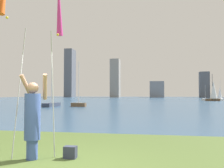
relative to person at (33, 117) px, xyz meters
The scene contains 13 objects.
ground 50.24m from the person, 89.10° to the left, with size 120.00×138.00×0.12m.
person is the anchor object (origin of this frame).
kite_flag_right 2.73m from the person, 46.16° to the left, with size 0.16×0.62×4.48m.
bag 1.21m from the person, 15.80° to the left, with size 0.29×0.20×0.28m.
sailboat_0 55.76m from the person, 72.36° to the left, with size 1.98×2.01×4.78m.
sailboat_1 54.58m from the person, 75.44° to the left, with size 1.74×1.74×3.49m.
sailboat_2 51.31m from the person, 73.40° to the left, with size 2.86×1.46×5.63m.
sailboat_3 23.29m from the person, 105.09° to the left, with size 1.75×0.71×5.30m.
sailboat_7 23.81m from the person, 112.75° to the left, with size 1.09×3.03×5.37m.
skyline_tower_0 101.08m from the person, 109.20° to the left, with size 3.39×5.70×20.33m.
skyline_tower_1 94.60m from the person, 98.13° to the left, with size 3.62×5.01×15.41m.
skyline_tower_2 96.24m from the person, 88.06° to the left, with size 5.61×6.35×6.42m.
skyline_tower_3 95.85m from the person, 77.33° to the left, with size 3.55×3.03×9.83m.
Camera 1 is at (2.05, -4.67, 1.52)m, focal length 39.77 mm.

